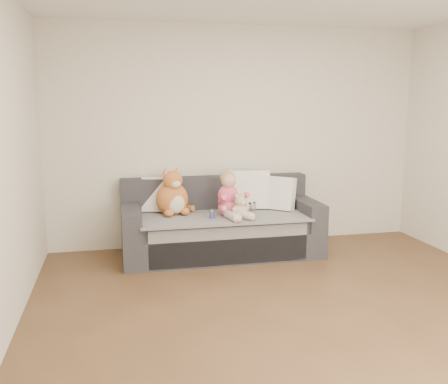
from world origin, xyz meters
name	(u,v)px	position (x,y,z in m)	size (l,w,h in m)	color
room_shell	(301,154)	(0.00, 0.42, 1.30)	(5.00, 5.00, 5.00)	brown
sofa	(220,227)	(-0.31, 2.06, 0.31)	(2.20, 0.94, 0.85)	#2C2C31
cushion_left	(161,194)	(-0.95, 2.31, 0.67)	(0.46, 0.28, 0.41)	white
cushion_right_back	(248,190)	(0.06, 2.23, 0.70)	(0.51, 0.26, 0.47)	white
cushion_right_front	(277,193)	(0.38, 2.13, 0.67)	(0.44, 0.42, 0.40)	white
toddler	(230,198)	(-0.24, 1.89, 0.68)	(0.35, 0.51, 0.50)	#F05574
plush_cat	(173,196)	(-0.84, 2.14, 0.67)	(0.44, 0.42, 0.55)	#CC5A2D
teddy_bear	(240,208)	(-0.16, 1.76, 0.58)	(0.21, 0.17, 0.28)	tan
plush_cow	(250,210)	(-0.02, 1.86, 0.54)	(0.14, 0.21, 0.17)	white
sippy_cup	(212,214)	(-0.46, 1.82, 0.53)	(0.09, 0.08, 0.10)	#493694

